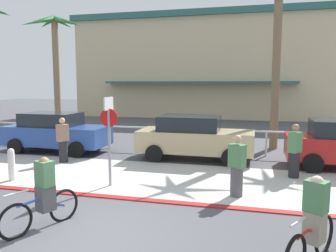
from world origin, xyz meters
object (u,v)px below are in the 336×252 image
at_px(pedestrian_0, 237,169).
at_px(bollard_2, 11,164).
at_px(pedestrian_2, 295,153).
at_px(cyclist_blue_0, 43,195).
at_px(pedestrian_1, 63,142).
at_px(palm_tree_1, 55,43).
at_px(palm_tree_2, 279,26).
at_px(cyclist_red_1, 314,223).
at_px(stop_sign_bike_lane, 109,128).
at_px(car_blue_1, 56,132).
at_px(car_tan_2, 194,137).

bearing_deg(pedestrian_0, bollard_2, -178.22).
xyz_separation_m(bollard_2, pedestrian_2, (8.30, 2.46, 0.27)).
distance_m(cyclist_blue_0, pedestrian_1, 5.97).
xyz_separation_m(palm_tree_1, pedestrian_0, (10.62, -8.64, -4.44)).
bearing_deg(palm_tree_2, cyclist_red_1, -89.24).
bearing_deg(cyclist_red_1, pedestrian_0, 114.42).
xyz_separation_m(palm_tree_1, cyclist_blue_0, (6.93, -11.59, -4.49)).
distance_m(bollard_2, cyclist_blue_0, 4.05).
bearing_deg(pedestrian_0, stop_sign_bike_lane, 179.54).
bearing_deg(car_blue_1, pedestrian_0, -27.35).
xyz_separation_m(palm_tree_2, cyclist_blue_0, (-4.96, -10.16, -4.71)).
xyz_separation_m(car_blue_1, pedestrian_0, (7.86, -4.06, -0.12)).
relative_size(palm_tree_1, pedestrian_2, 3.93).
height_order(cyclist_blue_0, cyclist_red_1, same).
bearing_deg(cyclist_blue_0, pedestrian_2, 44.36).
bearing_deg(car_tan_2, bollard_2, -138.14).
bearing_deg(car_tan_2, car_blue_1, -179.51).
bearing_deg(palm_tree_1, pedestrian_0, -39.11).
relative_size(stop_sign_bike_lane, palm_tree_2, 0.34).
height_order(car_blue_1, cyclist_blue_0, car_blue_1).
relative_size(palm_tree_2, pedestrian_2, 4.38).
bearing_deg(car_blue_1, pedestrian_1, -51.29).
relative_size(car_blue_1, car_tan_2, 1.00).
height_order(palm_tree_1, cyclist_blue_0, palm_tree_1).
bearing_deg(pedestrian_1, pedestrian_0, -19.86).
relative_size(palm_tree_2, car_blue_1, 1.69).
relative_size(bollard_2, car_blue_1, 0.23).
xyz_separation_m(car_blue_1, pedestrian_2, (9.49, -1.81, -0.08)).
distance_m(palm_tree_2, cyclist_red_1, 11.32).
bearing_deg(bollard_2, cyclist_red_1, -19.63).
height_order(bollard_2, palm_tree_1, palm_tree_1).
xyz_separation_m(stop_sign_bike_lane, cyclist_blue_0, (-0.13, -2.98, -0.98)).
xyz_separation_m(palm_tree_2, car_tan_2, (-3.11, -3.10, -4.54)).
distance_m(stop_sign_bike_lane, palm_tree_1, 11.67).
bearing_deg(pedestrian_2, pedestrian_0, -125.87).
bearing_deg(pedestrian_2, car_tan_2, 151.86).
bearing_deg(cyclist_blue_0, cyclist_red_1, -1.51).
bearing_deg(stop_sign_bike_lane, pedestrian_0, -0.46).
distance_m(cyclist_red_1, pedestrian_2, 5.35).
xyz_separation_m(bollard_2, cyclist_blue_0, (2.98, -2.74, 0.18)).
relative_size(car_blue_1, pedestrian_0, 2.70).
xyz_separation_m(palm_tree_1, pedestrian_2, (12.25, -6.38, -4.40)).
relative_size(cyclist_blue_0, pedestrian_2, 1.00).
relative_size(car_tan_2, pedestrian_0, 2.70).
distance_m(car_tan_2, cyclist_red_1, 7.90).
bearing_deg(palm_tree_1, pedestrian_2, -27.51).
bearing_deg(bollard_2, car_blue_1, 105.48).
height_order(palm_tree_2, car_tan_2, palm_tree_2).
bearing_deg(stop_sign_bike_lane, bollard_2, -175.66).
xyz_separation_m(car_blue_1, pedestrian_1, (1.38, -1.73, -0.09)).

